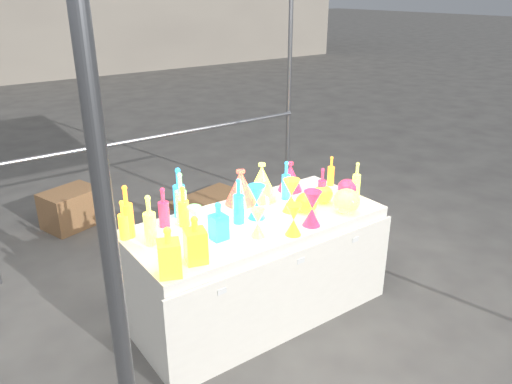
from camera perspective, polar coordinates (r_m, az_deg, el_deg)
ground at (r=3.85m, az=0.00°, el=-13.20°), size 80.00×80.00×0.00m
display_table at (r=3.63m, az=0.09°, el=-8.47°), size 1.84×0.83×0.75m
cardboard_box_closed at (r=5.32m, az=-20.38°, el=-1.75°), size 0.61×0.51×0.38m
cardboard_box_flat at (r=5.56m, az=-5.05°, el=-1.05°), size 0.91×0.74×0.07m
bottle_0 at (r=3.25m, az=-14.91°, el=-3.08°), size 0.09×0.09×0.27m
bottle_1 at (r=3.48m, az=-8.78°, el=-0.02°), size 0.11×0.11×0.36m
bottle_2 at (r=3.25m, az=-14.54°, el=-2.16°), size 0.08×0.08×0.36m
bottle_3 at (r=3.35m, az=-10.52°, el=-1.72°), size 0.08×0.08×0.28m
bottle_4 at (r=3.13m, az=-12.07°, el=-3.14°), size 0.09×0.09×0.33m
bottle_5 at (r=3.37m, az=-8.58°, el=-0.70°), size 0.10×0.10×0.36m
bottle_6 at (r=3.34m, az=-8.29°, el=-1.61°), size 0.09×0.09×0.28m
bottle_7 at (r=3.34m, az=-2.00°, el=-1.05°), size 0.10×0.10×0.32m
decanter_0 at (r=2.79m, az=-9.93°, el=-6.71°), size 0.16×0.16×0.29m
decanter_1 at (r=2.90m, az=-6.95°, el=-5.38°), size 0.15×0.15×0.29m
decanter_2 at (r=3.15m, az=-4.32°, el=-3.31°), size 0.10×0.10×0.25m
hourglass_0 at (r=3.21m, az=4.31°, el=-3.18°), size 0.12×0.12×0.21m
hourglass_1 at (r=3.34m, az=6.44°, el=-1.89°), size 0.16×0.16×0.25m
hourglass_2 at (r=3.18m, az=0.20°, el=-3.57°), size 0.12×0.12×0.19m
hourglass_3 at (r=3.25m, az=-7.02°, el=-3.17°), size 0.12×0.12×0.19m
hourglass_4 at (r=3.54m, az=4.05°, el=-0.41°), size 0.16×0.16×0.24m
hourglass_5 at (r=3.42m, az=0.08°, el=-1.14°), size 0.15×0.15×0.24m
globe_0 at (r=3.73m, az=7.66°, el=-0.36°), size 0.19×0.19×0.12m
globe_1 at (r=3.58m, az=10.30°, el=-1.21°), size 0.22×0.22×0.16m
globe_2 at (r=3.55m, az=5.77°, el=-1.35°), size 0.18×0.18×0.13m
globe_3 at (r=3.87m, az=10.38°, el=0.38°), size 0.19×0.19×0.12m
lampshade_0 at (r=3.65m, az=-1.87°, el=0.57°), size 0.28×0.28×0.26m
lampshade_1 at (r=3.66m, az=-1.62°, el=0.61°), size 0.24×0.24×0.26m
lampshade_2 at (r=3.91m, az=3.95°, el=1.81°), size 0.23×0.23×0.23m
lampshade_3 at (r=3.72m, az=0.67°, el=1.20°), size 0.31×0.31×0.29m
bottle_8 at (r=3.73m, az=3.46°, el=1.35°), size 0.08×0.08×0.30m
bottle_9 at (r=4.04m, az=8.57°, el=2.41°), size 0.06×0.06×0.25m
bottle_10 at (r=3.71m, az=7.56°, el=0.77°), size 0.07×0.07×0.27m
bottle_11 at (r=3.86m, az=11.42°, el=1.43°), size 0.07×0.07×0.27m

